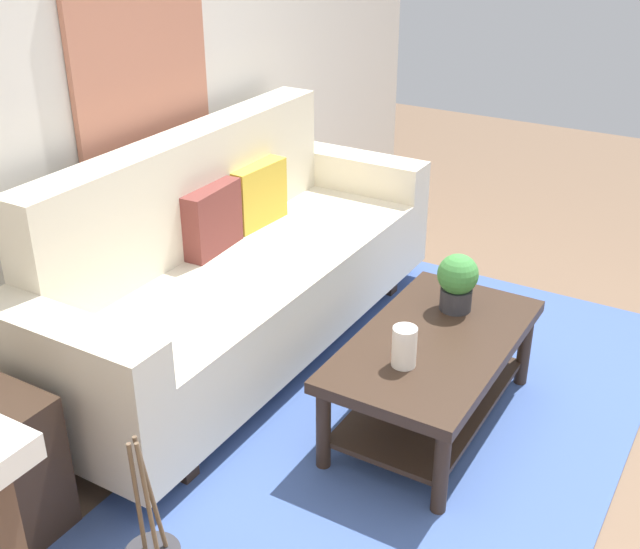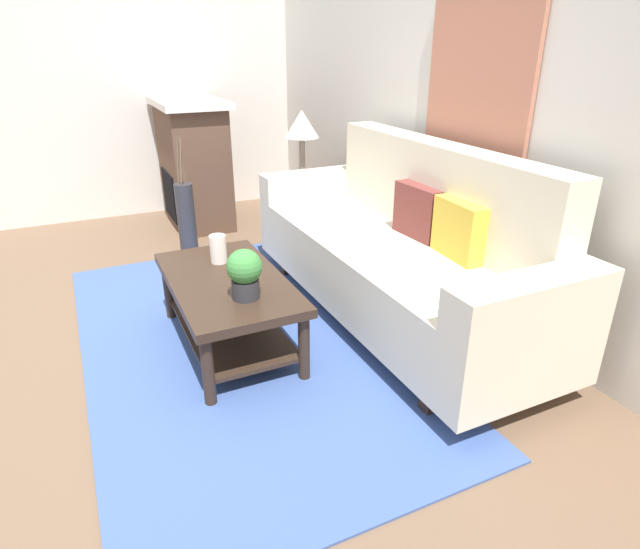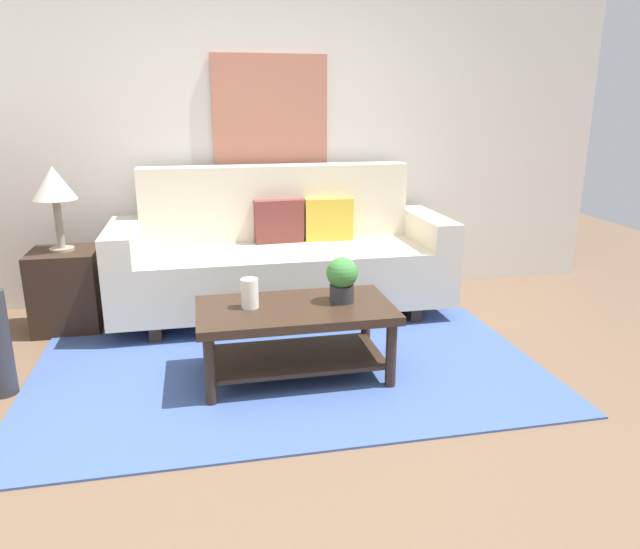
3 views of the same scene
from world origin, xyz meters
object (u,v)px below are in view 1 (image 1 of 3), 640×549
object	(u,v)px
tabletop_vase	(404,347)
framed_painting	(141,47)
throw_pillow_mustard	(257,194)
potted_plant_tabletop	(457,281)
coffee_table	(433,362)
throw_pillow_maroon	(211,219)
couch	(235,271)

from	to	relation	value
tabletop_vase	framed_painting	xyz separation A→B (m)	(0.33, 1.52, 0.94)
throw_pillow_mustard	potted_plant_tabletop	bearing A→B (deg)	-98.97
throw_pillow_mustard	potted_plant_tabletop	size ratio (longest dim) A/B	1.37
coffee_table	potted_plant_tabletop	xyz separation A→B (m)	(0.28, 0.02, 0.26)
throw_pillow_mustard	throw_pillow_maroon	bearing A→B (deg)	180.00
throw_pillow_maroon	tabletop_vase	distance (m)	1.23
throw_pillow_maroon	tabletop_vase	bearing A→B (deg)	-105.61
coffee_table	tabletop_vase	xyz separation A→B (m)	(-0.25, 0.03, 0.20)
coffee_table	potted_plant_tabletop	distance (m)	0.38
throw_pillow_maroon	potted_plant_tabletop	size ratio (longest dim) A/B	1.37
tabletop_vase	throw_pillow_maroon	bearing A→B (deg)	74.39
throw_pillow_maroon	coffee_table	world-z (taller)	throw_pillow_maroon
couch	potted_plant_tabletop	bearing A→B (deg)	-79.49
throw_pillow_mustard	framed_painting	xyz separation A→B (m)	(-0.38, 0.34, 0.77)
couch	throw_pillow_maroon	size ratio (longest dim) A/B	6.71
couch	tabletop_vase	world-z (taller)	couch
couch	throw_pillow_maroon	distance (m)	0.28
couch	coffee_table	size ratio (longest dim) A/B	2.20
couch	tabletop_vase	xyz separation A→B (m)	(-0.33, -1.05, 0.08)
throw_pillow_mustard	coffee_table	distance (m)	1.34
throw_pillow_maroon	coffee_table	distance (m)	1.26
throw_pillow_mustard	couch	bearing A→B (deg)	-161.99
potted_plant_tabletop	framed_painting	distance (m)	1.77
tabletop_vase	potted_plant_tabletop	world-z (taller)	potted_plant_tabletop
couch	potted_plant_tabletop	size ratio (longest dim) A/B	9.22
framed_painting	tabletop_vase	bearing A→B (deg)	-102.22
throw_pillow_mustard	framed_painting	distance (m)	0.93
tabletop_vase	framed_painting	distance (m)	1.82
couch	throw_pillow_mustard	bearing A→B (deg)	18.01
throw_pillow_maroon	coffee_table	xyz separation A→B (m)	(-0.08, -1.21, -0.37)
throw_pillow_maroon	couch	bearing A→B (deg)	-90.00
throw_pillow_mustard	tabletop_vase	distance (m)	1.39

